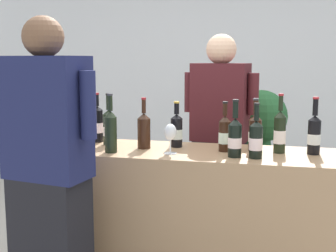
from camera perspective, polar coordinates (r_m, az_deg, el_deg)
name	(u,v)px	position (r m, az deg, el deg)	size (l,w,h in m)	color
wall_back	(223,67)	(5.33, 6.94, 7.46)	(8.00, 0.10, 2.80)	silver
counter	(176,221)	(2.94, 0.99, -11.92)	(1.96, 0.58, 0.92)	#9E7A56
wine_bottle_0	(256,139)	(2.61, 11.07, -1.67)	(0.08, 0.08, 0.32)	black
wine_bottle_1	(177,130)	(2.89, 1.09, -0.54)	(0.08, 0.08, 0.30)	black
wine_bottle_2	(109,127)	(3.00, -7.51, -0.08)	(0.08, 0.08, 0.34)	black
wine_bottle_3	(255,132)	(2.83, 10.97, -0.78)	(0.08, 0.08, 0.32)	black
wine_bottle_4	(280,132)	(2.79, 13.98, -0.72)	(0.07, 0.07, 0.36)	black
wine_bottle_5	(144,130)	(2.85, -3.07, -0.47)	(0.08, 0.08, 0.32)	black
wine_bottle_6	(111,130)	(2.74, -7.27, -0.51)	(0.07, 0.07, 0.36)	black
wine_bottle_7	(225,133)	(2.78, 7.19, -0.94)	(0.07, 0.07, 0.31)	black
wine_bottle_8	(235,137)	(2.62, 8.47, -1.38)	(0.08, 0.08, 0.33)	black
wine_bottle_9	(314,134)	(2.80, 18.03, -0.97)	(0.08, 0.08, 0.34)	black
wine_bottle_10	(97,124)	(3.11, -8.93, 0.27)	(0.08, 0.08, 0.34)	black
wine_glass	(170,133)	(2.68, 0.31, -0.94)	(0.08, 0.08, 0.18)	silver
ice_bucket	(72,130)	(2.95, -12.10, -0.44)	(0.19, 0.19, 0.23)	silver
person_server	(220,150)	(3.37, 6.56, -3.00)	(0.55, 0.30, 1.67)	black
person_guest	(49,184)	(2.47, -14.84, -7.12)	(0.58, 0.31, 1.70)	black
potted_shrub	(250,142)	(3.75, 10.41, -2.06)	(0.57, 0.56, 1.25)	brown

